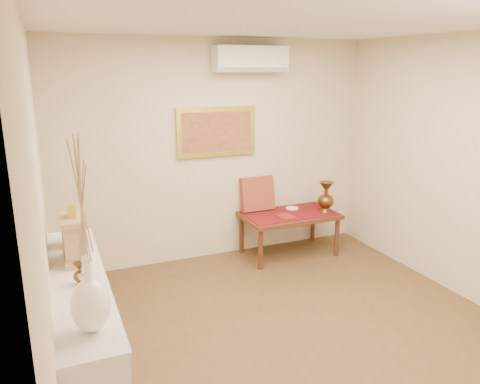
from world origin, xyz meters
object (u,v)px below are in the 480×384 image
mantel_clock (74,238)px  wooden_chest (72,230)px  white_vase (84,236)px  low_table (289,218)px  brass_urn_tall (326,194)px  display_ledge (84,341)px

mantel_clock → wooden_chest: size_ratio=1.68×
white_vase → mantel_clock: size_ratio=2.66×
white_vase → wooden_chest: bearing=90.4°
wooden_chest → low_table: bearing=24.7°
mantel_clock → low_table: mantel_clock is taller
mantel_clock → white_vase: bearing=-89.3°
white_vase → brass_urn_tall: size_ratio=2.30×
display_ledge → low_table: bearing=35.1°
wooden_chest → low_table: size_ratio=0.20×
brass_urn_tall → mantel_clock: 3.47m
white_vase → wooden_chest: (-0.01, 1.38, -0.42)m
mantel_clock → wooden_chest: mantel_clock is taller
display_ledge → low_table: (2.67, 1.88, -0.01)m
white_vase → wooden_chest: 1.44m
display_ledge → low_table: size_ratio=1.68×
display_ledge → low_table: display_ledge is taller
display_ledge → wooden_chest: bearing=88.7°
mantel_clock → low_table: (2.66, 1.57, -0.67)m
brass_urn_tall → low_table: (-0.46, 0.11, -0.31)m
low_table → brass_urn_tall: bearing=-13.6°
display_ledge → mantel_clock: size_ratio=4.93×
brass_urn_tall → wooden_chest: 3.33m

